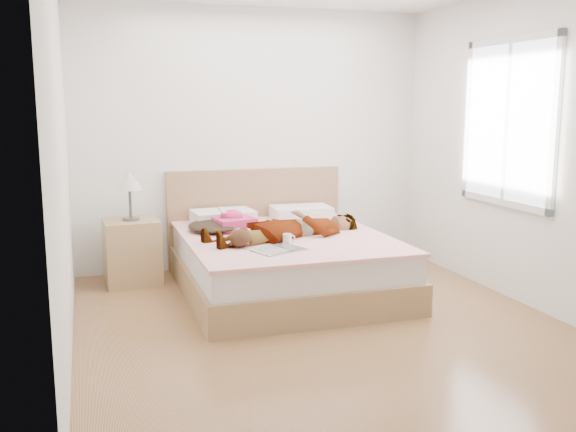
{
  "coord_description": "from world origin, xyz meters",
  "views": [
    {
      "loc": [
        -1.66,
        -4.34,
        1.66
      ],
      "look_at": [
        0.0,
        0.85,
        0.7
      ],
      "focal_mm": 40.0,
      "sensor_mm": 36.0,
      "label": 1
    }
  ],
  "objects_px": {
    "phone": "(222,210)",
    "magazine": "(280,249)",
    "plush_toy": "(241,237)",
    "bed": "(282,259)",
    "coffee_mug": "(288,239)",
    "woman": "(288,224)",
    "towel": "(234,222)",
    "nightstand": "(132,247)"
  },
  "relations": [
    {
      "from": "phone",
      "to": "magazine",
      "type": "relative_size",
      "value": 0.21
    },
    {
      "from": "phone",
      "to": "plush_toy",
      "type": "bearing_deg",
      "value": -105.11
    },
    {
      "from": "phone",
      "to": "bed",
      "type": "bearing_deg",
      "value": -45.81
    },
    {
      "from": "magazine",
      "to": "coffee_mug",
      "type": "relative_size",
      "value": 4.33
    },
    {
      "from": "woman",
      "to": "phone",
      "type": "bearing_deg",
      "value": -144.09
    },
    {
      "from": "bed",
      "to": "towel",
      "type": "bearing_deg",
      "value": 141.47
    },
    {
      "from": "towel",
      "to": "plush_toy",
      "type": "height_order",
      "value": "towel"
    },
    {
      "from": "magazine",
      "to": "plush_toy",
      "type": "bearing_deg",
      "value": 139.31
    },
    {
      "from": "woman",
      "to": "magazine",
      "type": "relative_size",
      "value": 3.23
    },
    {
      "from": "magazine",
      "to": "plush_toy",
      "type": "relative_size",
      "value": 1.63
    },
    {
      "from": "plush_toy",
      "to": "towel",
      "type": "bearing_deg",
      "value": 81.62
    },
    {
      "from": "bed",
      "to": "magazine",
      "type": "distance_m",
      "value": 0.72
    },
    {
      "from": "coffee_mug",
      "to": "towel",
      "type": "bearing_deg",
      "value": 112.19
    },
    {
      "from": "woman",
      "to": "plush_toy",
      "type": "xyz_separation_m",
      "value": [
        -0.5,
        -0.29,
        -0.03
      ]
    },
    {
      "from": "phone",
      "to": "towel",
      "type": "distance_m",
      "value": 0.16
    },
    {
      "from": "woman",
      "to": "coffee_mug",
      "type": "relative_size",
      "value": 13.98
    },
    {
      "from": "phone",
      "to": "magazine",
      "type": "height_order",
      "value": "phone"
    },
    {
      "from": "coffee_mug",
      "to": "woman",
      "type": "bearing_deg",
      "value": 71.39
    },
    {
      "from": "coffee_mug",
      "to": "plush_toy",
      "type": "distance_m",
      "value": 0.4
    },
    {
      "from": "plush_toy",
      "to": "coffee_mug",
      "type": "bearing_deg",
      "value": -0.85
    },
    {
      "from": "towel",
      "to": "magazine",
      "type": "xyz_separation_m",
      "value": [
        0.16,
        -0.93,
        -0.07
      ]
    },
    {
      "from": "magazine",
      "to": "woman",
      "type": "bearing_deg",
      "value": 65.68
    },
    {
      "from": "bed",
      "to": "towel",
      "type": "height_order",
      "value": "bed"
    },
    {
      "from": "woman",
      "to": "plush_toy",
      "type": "distance_m",
      "value": 0.58
    },
    {
      "from": "towel",
      "to": "coffee_mug",
      "type": "height_order",
      "value": "towel"
    },
    {
      "from": "bed",
      "to": "coffee_mug",
      "type": "relative_size",
      "value": 19.03
    },
    {
      "from": "coffee_mug",
      "to": "plush_toy",
      "type": "bearing_deg",
      "value": 179.15
    },
    {
      "from": "bed",
      "to": "magazine",
      "type": "xyz_separation_m",
      "value": [
        -0.21,
        -0.64,
        0.24
      ]
    },
    {
      "from": "towel",
      "to": "coffee_mug",
      "type": "bearing_deg",
      "value": -67.81
    },
    {
      "from": "phone",
      "to": "bed",
      "type": "xyz_separation_m",
      "value": [
        0.48,
        -0.28,
        -0.42
      ]
    },
    {
      "from": "magazine",
      "to": "coffee_mug",
      "type": "bearing_deg",
      "value": 58.66
    },
    {
      "from": "phone",
      "to": "nightstand",
      "type": "relative_size",
      "value": 0.09
    },
    {
      "from": "coffee_mug",
      "to": "nightstand",
      "type": "relative_size",
      "value": 0.1
    },
    {
      "from": "magazine",
      "to": "coffee_mug",
      "type": "height_order",
      "value": "coffee_mug"
    },
    {
      "from": "woman",
      "to": "magazine",
      "type": "distance_m",
      "value": 0.58
    },
    {
      "from": "phone",
      "to": "plush_toy",
      "type": "distance_m",
      "value": 0.7
    },
    {
      "from": "magazine",
      "to": "nightstand",
      "type": "xyz_separation_m",
      "value": [
        -1.06,
        1.22,
        -0.17
      ]
    },
    {
      "from": "woman",
      "to": "nightstand",
      "type": "xyz_separation_m",
      "value": [
        -1.29,
        0.7,
        -0.26
      ]
    },
    {
      "from": "woman",
      "to": "magazine",
      "type": "height_order",
      "value": "woman"
    },
    {
      "from": "phone",
      "to": "magazine",
      "type": "bearing_deg",
      "value": -89.29
    },
    {
      "from": "nightstand",
      "to": "towel",
      "type": "bearing_deg",
      "value": -17.45
    },
    {
      "from": "plush_toy",
      "to": "magazine",
      "type": "bearing_deg",
      "value": -40.69
    }
  ]
}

